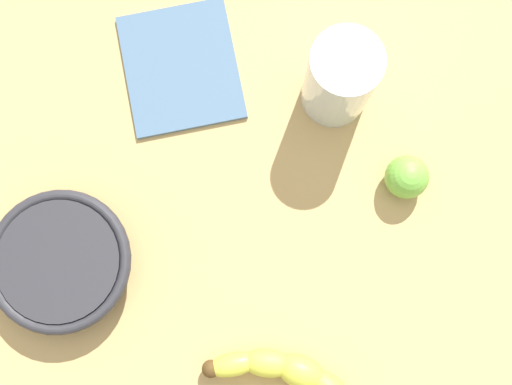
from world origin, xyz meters
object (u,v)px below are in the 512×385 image
object	(u,v)px
banana	(297,380)
smoothie_glass	(340,80)
ceramic_bowl	(62,262)
lime_fruit	(407,177)

from	to	relation	value
banana	smoothie_glass	bearing A→B (deg)	-75.63
ceramic_bowl	smoothie_glass	bearing A→B (deg)	140.55
banana	smoothie_glass	distance (cm)	31.71
ceramic_bowl	banana	bearing A→B (deg)	81.34
banana	smoothie_glass	xyz separation A→B (cm)	(-31.04, -5.18, 3.92)
banana	lime_fruit	distance (cm)	24.51
banana	ceramic_bowl	bearing A→B (deg)	-3.76
smoothie_glass	lime_fruit	world-z (taller)	smoothie_glass
banana	ceramic_bowl	world-z (taller)	ceramic_bowl
banana	lime_fruit	bearing A→B (deg)	-96.68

